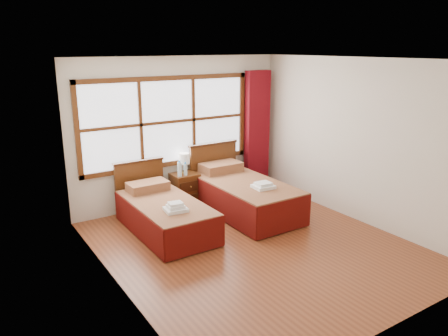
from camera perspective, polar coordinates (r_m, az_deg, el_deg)
floor at (r=6.36m, az=4.07°, el=-10.12°), size 4.50×4.50×0.00m
ceiling at (r=5.73m, az=4.59°, el=14.00°), size 4.50×4.50×0.00m
wall_back at (r=7.78m, az=-5.77°, el=4.77°), size 4.00×0.00×4.00m
wall_left at (r=5.00m, az=-14.29°, el=-1.85°), size 0.00×4.50×4.50m
wall_right at (r=7.27m, az=17.01°, el=3.38°), size 0.00×4.50×4.50m
window at (r=7.60m, az=-7.36°, el=5.99°), size 3.16×0.06×1.56m
curtain at (r=8.52m, az=4.32°, el=4.88°), size 0.50×0.16×2.30m
bed_left at (r=6.79m, az=-7.82°, el=-5.91°), size 0.95×1.97×0.92m
bed_right at (r=7.47m, az=2.41°, el=-3.44°), size 1.07×2.09×1.04m
nightstand at (r=7.78m, az=-5.11°, el=-2.85°), size 0.45×0.44×0.59m
towels_left at (r=6.27m, az=-6.33°, el=-5.16°), size 0.34×0.31×0.13m
towels_right at (r=7.03m, az=5.15°, el=-2.31°), size 0.34×0.30×0.09m
lamp at (r=7.66m, az=-5.21°, el=1.17°), size 0.19×0.19×0.36m
bottle_near at (r=7.52m, az=-5.82°, el=-0.17°), size 0.07×0.07×0.28m
bottle_far at (r=7.58m, az=-5.05°, el=-0.16°), size 0.06×0.06×0.23m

